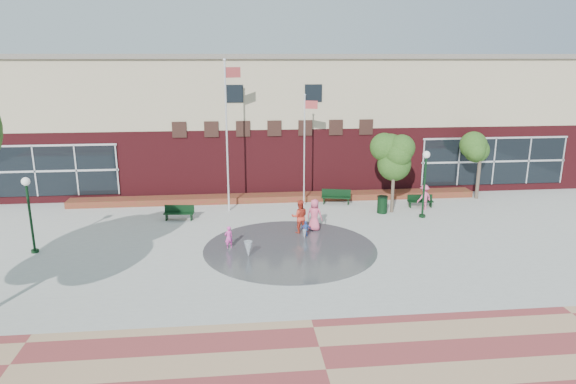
{
  "coord_description": "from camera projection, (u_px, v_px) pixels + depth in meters",
  "views": [
    {
      "loc": [
        -2.52,
        -20.24,
        9.07
      ],
      "look_at": [
        0.0,
        4.0,
        2.6
      ],
      "focal_mm": 32.0,
      "sensor_mm": 36.0,
      "label": 1
    }
  ],
  "objects": [
    {
      "name": "person_bench",
      "position": [
        424.0,
        197.0,
        31.06
      ],
      "size": [
        1.16,
        0.93,
        1.56
      ],
      "primitive_type": "imported",
      "rotation": [
        0.0,
        0.0,
        3.54
      ],
      "color": "#E65488",
      "rests_on": "ground"
    },
    {
      "name": "lamp_left",
      "position": [
        29.0,
        207.0,
        23.85
      ],
      "size": [
        0.39,
        0.39,
        3.69
      ],
      "color": "black",
      "rests_on": "ground"
    },
    {
      "name": "library_building",
      "position": [
        269.0,
        118.0,
        37.64
      ],
      "size": [
        44.4,
        10.4,
        9.2
      ],
      "color": "#511318",
      "rests_on": "ground"
    },
    {
      "name": "adult_pink",
      "position": [
        315.0,
        215.0,
        27.36
      ],
      "size": [
        1.0,
        0.88,
        1.73
      ],
      "primitive_type": "imported",
      "rotation": [
        0.0,
        0.0,
        2.65
      ],
      "color": "#E05477",
      "rests_on": "ground"
    },
    {
      "name": "child_blue",
      "position": [
        306.0,
        229.0,
        26.39
      ],
      "size": [
        0.54,
        0.28,
        0.88
      ],
      "primitive_type": "imported",
      "rotation": [
        0.0,
        0.0,
        3.02
      ],
      "color": "#3A65C3",
      "rests_on": "ground"
    },
    {
      "name": "tree_small_right",
      "position": [
        481.0,
        153.0,
        32.92
      ],
      "size": [
        2.42,
        2.42,
        4.14
      ],
      "color": "#493B2F",
      "rests_on": "ground"
    },
    {
      "name": "bench_right",
      "position": [
        420.0,
        203.0,
        31.69
      ],
      "size": [
        1.58,
        0.53,
        0.78
      ],
      "rotation": [
        0.0,
        0.0,
        -0.07
      ],
      "color": "black",
      "rests_on": "ground"
    },
    {
      "name": "tree_mid",
      "position": [
        394.0,
        157.0,
        29.88
      ],
      "size": [
        2.75,
        2.75,
        4.64
      ],
      "color": "#493B2F",
      "rests_on": "ground"
    },
    {
      "name": "water_jet_b",
      "position": [
        305.0,
        239.0,
        26.2
      ],
      "size": [
        0.21,
        0.21,
        0.48
      ],
      "primitive_type": "cone",
      "rotation": [
        3.14,
        0.0,
        0.0
      ],
      "color": "white",
      "rests_on": "ground"
    },
    {
      "name": "flower_bed",
      "position": [
        276.0,
        201.0,
        33.18
      ],
      "size": [
        26.0,
        1.2,
        0.4
      ],
      "primitive_type": "cube",
      "color": "#9F0524",
      "rests_on": "ground"
    },
    {
      "name": "lamp_right",
      "position": [
        425.0,
        177.0,
        29.16
      ],
      "size": [
        0.41,
        0.41,
        3.91
      ],
      "color": "black",
      "rests_on": "ground"
    },
    {
      "name": "child_splash",
      "position": [
        229.0,
        237.0,
        24.83
      ],
      "size": [
        0.49,
        0.43,
        1.14
      ],
      "primitive_type": "imported",
      "rotation": [
        0.0,
        0.0,
        3.59
      ],
      "color": "#EE42AE",
      "rests_on": "ground"
    },
    {
      "name": "adult_red",
      "position": [
        300.0,
        217.0,
        26.92
      ],
      "size": [
        0.9,
        0.71,
        1.81
      ],
      "primitive_type": "imported",
      "rotation": [
        0.0,
        0.0,
        3.12
      ],
      "color": "red",
      "rests_on": "ground"
    },
    {
      "name": "ground",
      "position": [
        298.0,
        274.0,
        22.03
      ],
      "size": [
        120.0,
        120.0,
        0.0
      ],
      "primitive_type": "plane",
      "color": "#666056",
      "rests_on": "ground"
    },
    {
      "name": "plaza_concrete",
      "position": [
        288.0,
        242.0,
        25.88
      ],
      "size": [
        46.0,
        18.0,
        0.01
      ],
      "primitive_type": "cube",
      "color": "#A8A8A0",
      "rests_on": "ground"
    },
    {
      "name": "water_jet_a",
      "position": [
        248.0,
        258.0,
        23.81
      ],
      "size": [
        0.4,
        0.4,
        0.78
      ],
      "primitive_type": "cone",
      "rotation": [
        3.14,
        0.0,
        0.0
      ],
      "color": "white",
      "rests_on": "ground"
    },
    {
      "name": "bench_left",
      "position": [
        179.0,
        216.0,
        29.2
      ],
      "size": [
        1.74,
        0.66,
        0.85
      ],
      "rotation": [
        0.0,
        0.0,
        -0.11
      ],
      "color": "black",
      "rests_on": "ground"
    },
    {
      "name": "flagpole_right",
      "position": [
        305.0,
        145.0,
        31.08
      ],
      "size": [
        0.81,
        0.35,
        6.91
      ],
      "rotation": [
        0.0,
        0.0,
        -0.35
      ],
      "color": "white",
      "rests_on": "ground"
    },
    {
      "name": "splash_pad",
      "position": [
        290.0,
        249.0,
        24.92
      ],
      "size": [
        8.4,
        8.4,
        0.01
      ],
      "primitive_type": "cylinder",
      "color": "#383A3D",
      "rests_on": "ground"
    },
    {
      "name": "flagpole_left",
      "position": [
        227.0,
        129.0,
        29.79
      ],
      "size": [
        0.98,
        0.48,
        8.95
      ],
      "rotation": [
        0.0,
        0.0,
        0.41
      ],
      "color": "white",
      "rests_on": "ground"
    },
    {
      "name": "bench_mid",
      "position": [
        336.0,
        200.0,
        32.38
      ],
      "size": [
        1.9,
        0.91,
        0.92
      ],
      "rotation": [
        0.0,
        0.0,
        -0.23
      ],
      "color": "black",
      "rests_on": "ground"
    },
    {
      "name": "trash_can",
      "position": [
        382.0,
        205.0,
        30.44
      ],
      "size": [
        0.64,
        0.64,
        1.05
      ],
      "color": "black",
      "rests_on": "ground"
    },
    {
      "name": "paver_band",
      "position": [
        326.0,
        370.0,
        15.3
      ],
      "size": [
        46.0,
        6.0,
        0.01
      ],
      "primitive_type": "cube",
      "color": "brown",
      "rests_on": "ground"
    }
  ]
}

